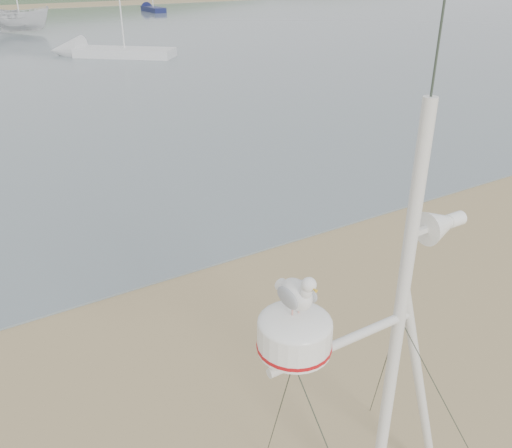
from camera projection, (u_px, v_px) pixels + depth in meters
mast_rig at (383, 431)px, 5.07m from camera, size 2.37×2.53×5.36m
sailboat_blue_far at (149, 8)px, 59.91m from camera, size 1.35×5.43×5.44m
sailboat_white_near at (92, 51)px, 32.19m from camera, size 6.93×6.42×7.54m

